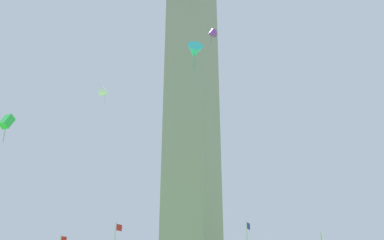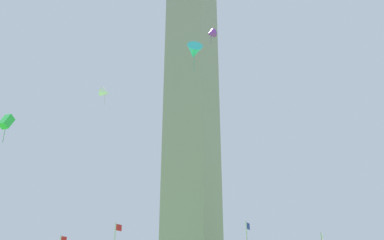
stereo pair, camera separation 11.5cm
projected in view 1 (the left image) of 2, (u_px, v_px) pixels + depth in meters
obelisk_monument at (192, 97)px, 64.13m from camera, size 6.69×6.69×60.81m
kite_purple_delta at (211, 34)px, 52.49m from camera, size 1.95×1.80×2.49m
kite_white_delta at (105, 92)px, 57.52m from camera, size 1.75×1.97×2.79m
kite_green_box at (7, 122)px, 38.42m from camera, size 1.39×0.89×2.92m
kite_cyan_delta at (194, 51)px, 38.63m from camera, size 2.42×2.34×3.10m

